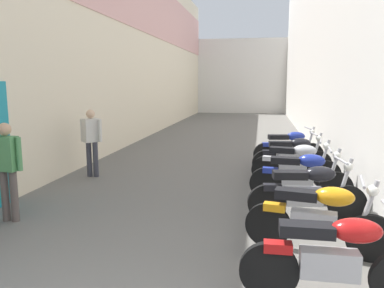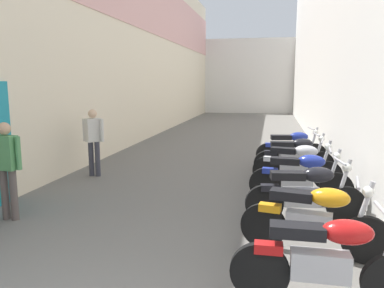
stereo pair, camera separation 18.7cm
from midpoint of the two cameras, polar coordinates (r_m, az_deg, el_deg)
The scene contains 13 objects.
ground_plane at distance 12.99m, azimuth 4.95°, elevation -0.43°, with size 41.20×41.20×0.00m, color #66635E.
building_left at distance 15.52m, azimuth -6.55°, elevation 14.80°, with size 0.45×25.20×7.31m.
building_right at distance 14.92m, azimuth 19.32°, elevation 15.01°, with size 0.45×25.20×7.61m.
building_far_end at distance 28.37m, azimuth 8.84°, elevation 10.02°, with size 9.22×2.00×5.23m, color silver.
motorcycle_nearest at distance 4.06m, azimuth 20.95°, elevation -15.79°, with size 1.85×0.58×1.04m.
motorcycle_second at distance 5.10m, azimuth 18.93°, elevation -10.45°, with size 1.84×0.58×1.04m.
motorcycle_third at distance 6.18m, azimuth 17.64°, elevation -6.93°, with size 1.84×0.58×1.04m.
motorcycle_fourth at distance 7.20m, azimuth 16.80°, elevation -4.62°, with size 1.85×0.58×1.04m.
motorcycle_fifth at distance 8.25m, azimuth 16.17°, elevation -2.85°, with size 1.83×0.58×1.04m.
motorcycle_sixth at distance 9.14m, azimuth 15.75°, elevation -1.67°, with size 1.85×0.58×1.04m.
motorcycle_seventh at distance 10.29m, azimuth 15.31°, elevation -0.47°, with size 1.84×0.58×1.04m.
pedestrian_mid_alley at distance 6.59m, azimuth -25.40°, elevation -2.69°, with size 0.52×0.23×1.57m.
pedestrian_further_down at distance 9.05m, azimuth -14.05°, elevation 0.96°, with size 0.52×0.39×1.57m.
Camera 2 is at (1.59, -2.10, 2.18)m, focal length 35.40 mm.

